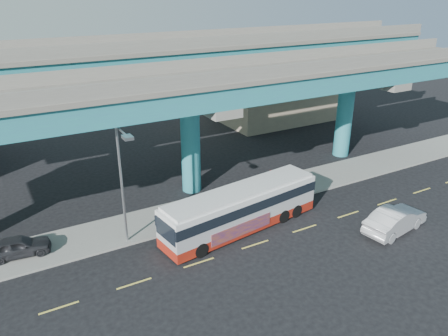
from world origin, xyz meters
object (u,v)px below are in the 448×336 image
parked_car (18,246)px  stop_sign (270,179)px  sedan (395,220)px  street_lamp (123,170)px  transit_bus (241,207)px

parked_car → stop_sign: (17.40, -1.36, 1.15)m
sedan → parked_car: (-22.24, 8.99, -0.05)m
street_lamp → parked_car: bearing=161.3°
transit_bus → parked_car: size_ratio=3.05×
street_lamp → stop_sign: bearing=3.8°
parked_car → street_lamp: (6.22, -2.10, 4.45)m
sedan → stop_sign: 9.10m
sedan → stop_sign: (-4.84, 7.63, 1.09)m
transit_bus → street_lamp: (-7.24, 1.60, 3.60)m
transit_bus → stop_sign: bearing=22.9°
transit_bus → street_lamp: 8.25m
transit_bus → sedan: bearing=-38.8°
transit_bus → sedan: 10.28m
transit_bus → sedan: (8.78, -5.29, -0.79)m
transit_bus → street_lamp: street_lamp is taller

